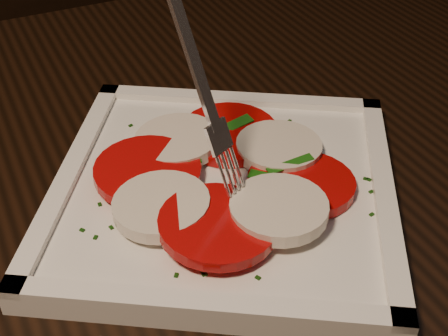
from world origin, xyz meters
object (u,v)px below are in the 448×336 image
Objects in this scene: chair at (88,49)px; plate at (224,191)px; fork at (189,72)px; table at (124,317)px.

chair is 3.70× the size of plate.
fork is at bearing -106.27° from chair.
table is 0.22m from fork.
chair is at bearing 92.48° from plate.
fork is (0.01, -0.72, 0.33)m from chair.
table is 1.40× the size of chair.
fork is (0.06, 0.01, 0.21)m from table.
plate reaches higher than table.
plate is (0.09, 0.01, 0.11)m from table.
table is 0.74m from chair.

